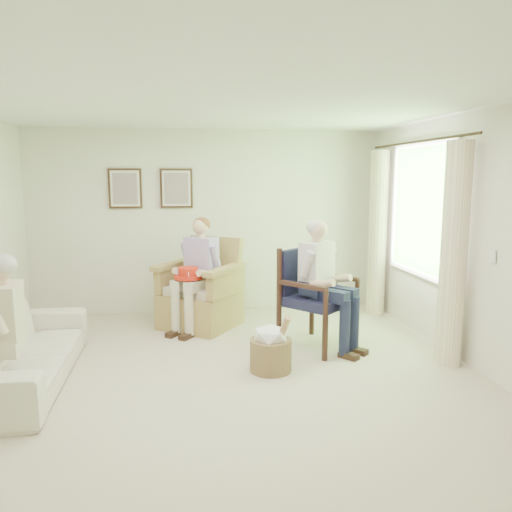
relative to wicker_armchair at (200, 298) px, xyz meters
name	(u,v)px	position (x,y,z in m)	size (l,w,h in m)	color
floor	(231,385)	(0.18, -1.97, -0.37)	(5.50, 5.50, 0.00)	beige
back_wall	(209,222)	(0.18, 0.78, 0.93)	(5.00, 0.04, 2.60)	silver
front_wall	(310,356)	(0.18, -4.72, 0.93)	(5.00, 0.04, 2.60)	silver
right_wall	(483,243)	(2.68, -1.97, 0.93)	(0.04, 5.50, 2.60)	silver
ceiling	(228,100)	(0.18, -1.97, 2.23)	(5.00, 5.50, 0.02)	white
window	(422,207)	(2.64, -0.77, 1.22)	(0.13, 2.50, 1.63)	#2D6B23
curtain_left	(453,255)	(2.51, -1.75, 0.78)	(0.34, 0.34, 2.30)	#F7E1C1
curtain_right	(377,234)	(2.51, 0.21, 0.78)	(0.34, 0.34, 2.30)	#F7E1C1
framed_print_left	(125,188)	(-0.97, 0.74, 1.41)	(0.45, 0.05, 0.55)	#382114
framed_print_right	(176,188)	(-0.27, 0.74, 1.41)	(0.45, 0.05, 0.55)	#382114
wicker_armchair	(200,298)	(0.00, 0.00, 0.00)	(0.90, 0.89, 1.15)	#A3894D
wood_armchair	(316,293)	(1.30, -0.94, 0.25)	(0.73, 0.68, 1.12)	black
sofa	(21,350)	(-1.77, -1.58, -0.05)	(0.85, 2.17, 0.63)	silver
person_wicker	(200,265)	(0.00, -0.15, 0.47)	(0.40, 0.63, 1.40)	beige
person_dark	(321,274)	(1.30, -1.13, 0.50)	(0.40, 0.63, 1.45)	#1B203B
red_hat	(188,274)	(-0.16, -0.30, 0.39)	(0.35, 0.35, 0.14)	red
hatbox	(271,348)	(0.62, -1.68, -0.12)	(0.44, 0.44, 0.62)	tan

